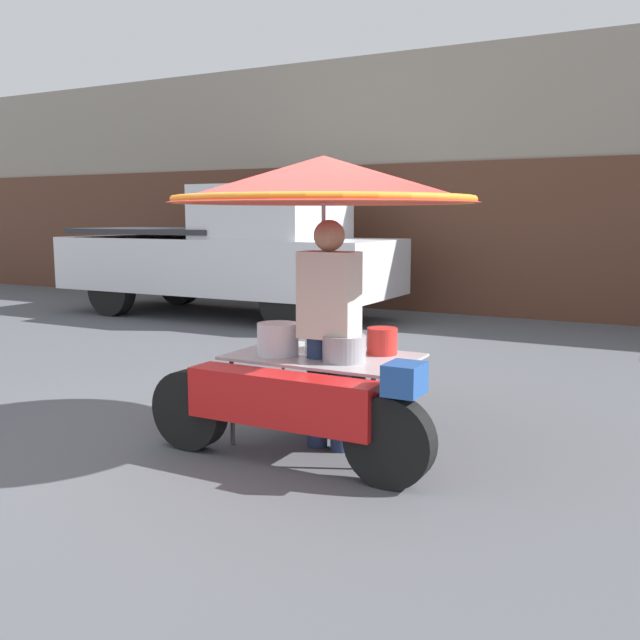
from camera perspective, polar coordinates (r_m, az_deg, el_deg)
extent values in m
plane|color=#4C4F54|center=(4.93, -6.65, -10.20)|extent=(36.00, 36.00, 0.00)
cube|color=gray|center=(12.35, 15.88, 10.44)|extent=(28.00, 2.00, 4.16)
cube|color=#563323|center=(11.34, 14.57, 6.25)|extent=(23.80, 0.06, 2.40)
cylinder|color=black|center=(4.19, 5.58, -9.65)|extent=(0.54, 0.14, 0.54)
cylinder|color=black|center=(4.91, -10.37, -7.06)|extent=(0.54, 0.14, 0.54)
cube|color=red|center=(4.46, -3.07, -6.36)|extent=(1.28, 0.24, 0.32)
cube|color=#234C93|center=(4.06, 6.77, -4.70)|extent=(0.20, 0.24, 0.18)
cylinder|color=black|center=(5.18, 1.53, -6.41)|extent=(0.49, 0.14, 0.49)
cylinder|color=#515156|center=(4.44, 4.26, -8.22)|extent=(0.03, 0.03, 0.60)
cylinder|color=#515156|center=(5.05, 7.43, -6.23)|extent=(0.03, 0.03, 0.60)
cylinder|color=#515156|center=(4.95, -7.04, -6.54)|extent=(0.03, 0.03, 0.60)
cylinder|color=#515156|center=(5.50, -2.92, -4.96)|extent=(0.03, 0.03, 0.60)
cube|color=#B2B2B7|center=(4.89, 0.28, -2.94)|extent=(1.24, 0.80, 0.02)
cylinder|color=#B2B2B7|center=(4.81, 0.28, 3.20)|extent=(0.03, 0.03, 1.03)
cone|color=red|center=(4.80, 0.29, 11.18)|extent=(2.07, 2.07, 0.31)
torus|color=orange|center=(4.80, 0.29, 9.57)|extent=(2.01, 2.01, 0.05)
cylinder|color=silver|center=(4.88, -3.39, -1.53)|extent=(0.28, 0.28, 0.22)
cylinder|color=#939399|center=(4.67, 1.94, -2.27)|extent=(0.29, 0.29, 0.17)
cylinder|color=#B7B7BC|center=(5.05, 0.51, -1.92)|extent=(0.30, 0.30, 0.09)
cylinder|color=red|center=(4.92, 5.00, -1.69)|extent=(0.21, 0.21, 0.18)
cylinder|color=navy|center=(4.85, -0.23, -5.77)|extent=(0.14, 0.14, 0.76)
cylinder|color=navy|center=(4.77, 1.69, -6.02)|extent=(0.14, 0.14, 0.76)
cube|color=beige|center=(4.69, 0.74, 2.02)|extent=(0.38, 0.22, 0.57)
sphere|color=#A87A5B|center=(4.66, 0.75, 6.77)|extent=(0.21, 0.21, 0.21)
cylinder|color=black|center=(9.69, -2.59, 1.43)|extent=(0.79, 0.24, 0.79)
cylinder|color=black|center=(11.14, 1.78, 2.34)|extent=(0.79, 0.24, 0.79)
cylinder|color=black|center=(11.67, -16.34, 2.28)|extent=(0.79, 0.24, 0.79)
cylinder|color=black|center=(12.90, -11.18, 3.01)|extent=(0.79, 0.24, 0.79)
cube|color=silver|center=(11.23, -7.53, 4.43)|extent=(5.38, 1.95, 0.82)
cube|color=silver|center=(10.72, -3.84, 8.60)|extent=(1.83, 1.79, 0.78)
cube|color=#2D2D33|center=(11.86, -11.83, 7.01)|extent=(2.80, 1.87, 0.08)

